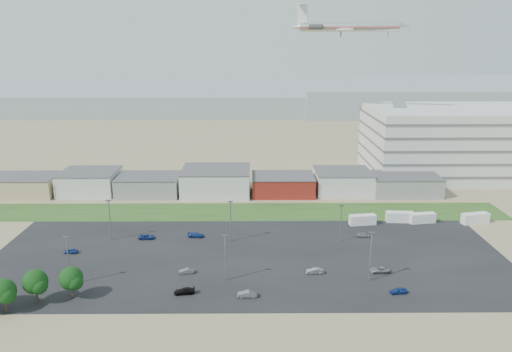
{
  "coord_description": "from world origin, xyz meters",
  "views": [
    {
      "loc": [
        5.97,
        -87.33,
        48.74
      ],
      "look_at": [
        6.8,
        22.0,
        19.08
      ],
      "focal_mm": 35.0,
      "sensor_mm": 36.0,
      "label": 1
    }
  ],
  "objects_px": {
    "parked_car_2": "(398,291)",
    "parked_car_3": "(184,291)",
    "box_trailer_a": "(363,220)",
    "parked_car_6": "(196,235)",
    "parked_car_5": "(71,251)",
    "parked_car_0": "(380,270)",
    "parked_car_8": "(363,235)",
    "parked_car_9": "(147,237)",
    "parked_car_1": "(315,271)",
    "airliner": "(349,27)",
    "parked_car_4": "(187,271)",
    "parked_car_13": "(247,294)"
  },
  "relations": [
    {
      "from": "parked_car_2",
      "to": "parked_car_3",
      "type": "bearing_deg",
      "value": -98.0
    },
    {
      "from": "box_trailer_a",
      "to": "parked_car_6",
      "type": "xyz_separation_m",
      "value": [
        -44.78,
        -8.86,
        -0.76
      ]
    },
    {
      "from": "parked_car_2",
      "to": "parked_car_5",
      "type": "height_order",
      "value": "parked_car_2"
    },
    {
      "from": "parked_car_0",
      "to": "parked_car_8",
      "type": "relative_size",
      "value": 1.32
    },
    {
      "from": "parked_car_6",
      "to": "parked_car_9",
      "type": "distance_m",
      "value": 12.46
    },
    {
      "from": "box_trailer_a",
      "to": "parked_car_1",
      "type": "bearing_deg",
      "value": -128.0
    },
    {
      "from": "parked_car_3",
      "to": "parked_car_8",
      "type": "height_order",
      "value": "parked_car_3"
    },
    {
      "from": "box_trailer_a",
      "to": "parked_car_5",
      "type": "bearing_deg",
      "value": -174.44
    },
    {
      "from": "parked_car_0",
      "to": "parked_car_2",
      "type": "bearing_deg",
      "value": 6.07
    },
    {
      "from": "box_trailer_a",
      "to": "parked_car_1",
      "type": "distance_m",
      "value": 34.17
    },
    {
      "from": "parked_car_0",
      "to": "parked_car_2",
      "type": "relative_size",
      "value": 1.24
    },
    {
      "from": "box_trailer_a",
      "to": "parked_car_0",
      "type": "height_order",
      "value": "box_trailer_a"
    },
    {
      "from": "airliner",
      "to": "parked_car_6",
      "type": "distance_m",
      "value": 94.72
    },
    {
      "from": "airliner",
      "to": "parked_car_0",
      "type": "height_order",
      "value": "airliner"
    },
    {
      "from": "parked_car_4",
      "to": "parked_car_0",
      "type": "bearing_deg",
      "value": 82.53
    },
    {
      "from": "parked_car_13",
      "to": "parked_car_0",
      "type": "bearing_deg",
      "value": 111.83
    },
    {
      "from": "airliner",
      "to": "parked_car_9",
      "type": "relative_size",
      "value": 10.22
    },
    {
      "from": "parked_car_2",
      "to": "parked_car_8",
      "type": "distance_m",
      "value": 29.69
    },
    {
      "from": "airliner",
      "to": "parked_car_4",
      "type": "xyz_separation_m",
      "value": [
        -48.33,
        -82.46,
        -52.96
      ]
    },
    {
      "from": "parked_car_0",
      "to": "parked_car_1",
      "type": "relative_size",
      "value": 1.15
    },
    {
      "from": "parked_car_4",
      "to": "parked_car_5",
      "type": "xyz_separation_m",
      "value": [
        -28.84,
        10.87,
        0.01
      ]
    },
    {
      "from": "airliner",
      "to": "parked_car_6",
      "type": "relative_size",
      "value": 10.08
    },
    {
      "from": "box_trailer_a",
      "to": "parked_car_13",
      "type": "xyz_separation_m",
      "value": [
        -31.32,
        -39.96,
        -0.72
      ]
    },
    {
      "from": "parked_car_13",
      "to": "parked_car_6",
      "type": "bearing_deg",
      "value": -154.87
    },
    {
      "from": "parked_car_2",
      "to": "parked_car_9",
      "type": "relative_size",
      "value": 0.85
    },
    {
      "from": "parked_car_6",
      "to": "parked_car_4",
      "type": "bearing_deg",
      "value": -174.64
    },
    {
      "from": "parked_car_2",
      "to": "parked_car_4",
      "type": "distance_m",
      "value": 44.42
    },
    {
      "from": "parked_car_2",
      "to": "parked_car_6",
      "type": "relative_size",
      "value": 0.84
    },
    {
      "from": "parked_car_6",
      "to": "parked_car_3",
      "type": "bearing_deg",
      "value": -173.43
    },
    {
      "from": "box_trailer_a",
      "to": "parked_car_0",
      "type": "distance_m",
      "value": 29.52
    },
    {
      "from": "parked_car_8",
      "to": "parked_car_13",
      "type": "height_order",
      "value": "parked_car_13"
    },
    {
      "from": "airliner",
      "to": "parked_car_6",
      "type": "bearing_deg",
      "value": -113.7
    },
    {
      "from": "parked_car_3",
      "to": "box_trailer_a",
      "type": "bearing_deg",
      "value": 123.91
    },
    {
      "from": "parked_car_13",
      "to": "parked_car_4",
      "type": "bearing_deg",
      "value": -126.47
    },
    {
      "from": "parked_car_0",
      "to": "parked_car_5",
      "type": "xyz_separation_m",
      "value": [
        -70.92,
        10.74,
        -0.04
      ]
    },
    {
      "from": "box_trailer_a",
      "to": "airliner",
      "type": "distance_m",
      "value": 74.39
    },
    {
      "from": "box_trailer_a",
      "to": "parked_car_5",
      "type": "height_order",
      "value": "box_trailer_a"
    },
    {
      "from": "parked_car_3",
      "to": "parked_car_4",
      "type": "xyz_separation_m",
      "value": [
        -0.72,
        9.06,
        -0.05
      ]
    },
    {
      "from": "parked_car_0",
      "to": "parked_car_1",
      "type": "xyz_separation_m",
      "value": [
        -14.24,
        -0.39,
        0.02
      ]
    },
    {
      "from": "parked_car_4",
      "to": "parked_car_8",
      "type": "height_order",
      "value": "parked_car_8"
    },
    {
      "from": "airliner",
      "to": "parked_car_4",
      "type": "distance_m",
      "value": 109.27
    },
    {
      "from": "parked_car_6",
      "to": "parked_car_8",
      "type": "bearing_deg",
      "value": -85.53
    },
    {
      "from": "parked_car_2",
      "to": "parked_car_3",
      "type": "height_order",
      "value": "parked_car_3"
    },
    {
      "from": "parked_car_3",
      "to": "parked_car_13",
      "type": "xyz_separation_m",
      "value": [
        12.51,
        -1.36,
        0.04
      ]
    },
    {
      "from": "parked_car_2",
      "to": "airliner",
      "type": "bearing_deg",
      "value": 169.18
    },
    {
      "from": "parked_car_0",
      "to": "parked_car_13",
      "type": "height_order",
      "value": "parked_car_13"
    },
    {
      "from": "airliner",
      "to": "parked_car_6",
      "type": "height_order",
      "value": "airliner"
    },
    {
      "from": "parked_car_6",
      "to": "airliner",
      "type": "bearing_deg",
      "value": -33.4
    },
    {
      "from": "parked_car_0",
      "to": "parked_car_5",
      "type": "height_order",
      "value": "parked_car_0"
    },
    {
      "from": "parked_car_8",
      "to": "parked_car_13",
      "type": "bearing_deg",
      "value": 138.96
    }
  ]
}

